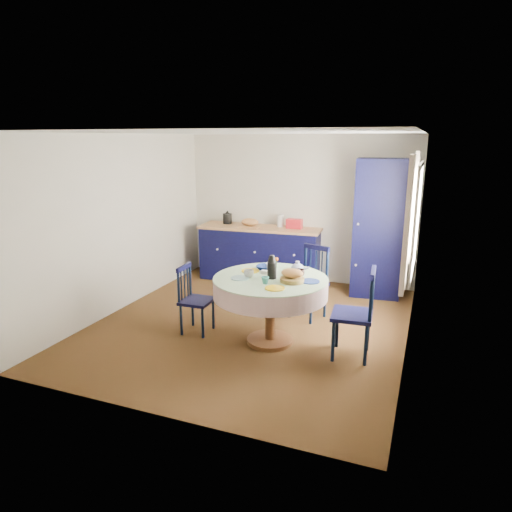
{
  "coord_description": "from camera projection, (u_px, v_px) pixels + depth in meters",
  "views": [
    {
      "loc": [
        2.13,
        -5.33,
        2.43
      ],
      "look_at": [
        -0.0,
        0.2,
        0.9
      ],
      "focal_mm": 32.0,
      "sensor_mm": 36.0,
      "label": 1
    }
  ],
  "objects": [
    {
      "name": "dining_table",
      "position": [
        271.0,
        288.0,
        5.43
      ],
      "size": [
        1.37,
        1.37,
        1.11
      ],
      "color": "#5C2F1A",
      "rests_on": "floor"
    },
    {
      "name": "kitchen_counter",
      "position": [
        260.0,
        252.0,
        8.02
      ],
      "size": [
        2.16,
        0.8,
        1.19
      ],
      "rotation": [
        0.0,
        0.0,
        0.07
      ],
      "color": "black",
      "rests_on": "floor"
    },
    {
      "name": "chair_left",
      "position": [
        194.0,
        299.0,
        5.82
      ],
      "size": [
        0.39,
        0.4,
        0.88
      ],
      "rotation": [
        0.0,
        0.0,
        1.61
      ],
      "color": "black",
      "rests_on": "floor"
    },
    {
      "name": "ceiling",
      "position": [
        250.0,
        133.0,
        5.54
      ],
      "size": [
        4.5,
        4.5,
        0.0
      ],
      "primitive_type": "plane",
      "rotation": [
        3.14,
        0.0,
        0.0
      ],
      "color": "white",
      "rests_on": "wall_back"
    },
    {
      "name": "window",
      "position": [
        414.0,
        218.0,
        5.37
      ],
      "size": [
        0.1,
        1.74,
        1.45
      ],
      "color": "white",
      "rests_on": "wall_right"
    },
    {
      "name": "floor",
      "position": [
        251.0,
        324.0,
        6.16
      ],
      "size": [
        4.5,
        4.5,
        0.0
      ],
      "primitive_type": "plane",
      "color": "black",
      "rests_on": "ground"
    },
    {
      "name": "mug_c",
      "position": [
        300.0,
        273.0,
        5.45
      ],
      "size": [
        0.11,
        0.11,
        0.09
      ],
      "primitive_type": "imported",
      "color": "black",
      "rests_on": "dining_table"
    },
    {
      "name": "mug_d",
      "position": [
        269.0,
        266.0,
        5.75
      ],
      "size": [
        0.09,
        0.09,
        0.08
      ],
      "primitive_type": "imported",
      "color": "silver",
      "rests_on": "dining_table"
    },
    {
      "name": "wall_right",
      "position": [
        415.0,
        246.0,
        5.15
      ],
      "size": [
        0.02,
        4.5,
        2.5
      ],
      "primitive_type": "cube",
      "color": "beige",
      "rests_on": "floor"
    },
    {
      "name": "cobalt_bowl",
      "position": [
        265.0,
        268.0,
        5.73
      ],
      "size": [
        0.23,
        0.23,
        0.06
      ],
      "primitive_type": "imported",
      "color": "navy",
      "rests_on": "dining_table"
    },
    {
      "name": "wall_left",
      "position": [
        121.0,
        223.0,
        6.55
      ],
      "size": [
        0.02,
        4.5,
        2.5
      ],
      "primitive_type": "cube",
      "color": "beige",
      "rests_on": "floor"
    },
    {
      "name": "wall_back",
      "position": [
        299.0,
        209.0,
        7.88
      ],
      "size": [
        4.0,
        0.02,
        2.5
      ],
      "primitive_type": "cube",
      "color": "beige",
      "rests_on": "floor"
    },
    {
      "name": "mug_a",
      "position": [
        249.0,
        274.0,
        5.41
      ],
      "size": [
        0.12,
        0.12,
        0.09
      ],
      "primitive_type": "imported",
      "color": "silver",
      "rests_on": "dining_table"
    },
    {
      "name": "chair_far",
      "position": [
        310.0,
        282.0,
        6.31
      ],
      "size": [
        0.57,
        0.55,
        1.0
      ],
      "rotation": [
        0.0,
        0.0,
        -0.35
      ],
      "color": "black",
      "rests_on": "floor"
    },
    {
      "name": "pantry_cabinet",
      "position": [
        378.0,
        229.0,
        7.08
      ],
      "size": [
        0.79,
        0.6,
        2.14
      ],
      "rotation": [
        0.0,
        0.0,
        0.09
      ],
      "color": "black",
      "rests_on": "floor"
    },
    {
      "name": "chair_right",
      "position": [
        356.0,
        313.0,
        5.12
      ],
      "size": [
        0.48,
        0.5,
        1.05
      ],
      "rotation": [
        0.0,
        0.0,
        -1.49
      ],
      "color": "black",
      "rests_on": "floor"
    },
    {
      "name": "mug_b",
      "position": [
        265.0,
        280.0,
        5.17
      ],
      "size": [
        0.09,
        0.09,
        0.08
      ],
      "primitive_type": "imported",
      "color": "#2D766C",
      "rests_on": "dining_table"
    }
  ]
}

